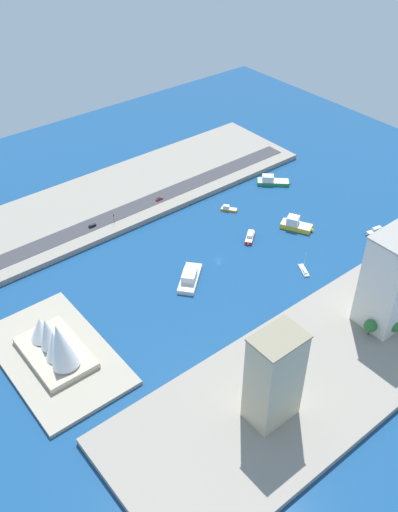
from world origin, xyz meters
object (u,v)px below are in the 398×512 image
Objects in this scene: yacht_sleek_gray at (375,231)px; opera_landmark at (54,343)px; office_block_beige at (274,378)px; pickup_red at (159,199)px; ferry_green_doubledeck at (272,181)px; traffic_light_waterfront at (114,217)px; suv_black at (92,226)px; ferry_yellow_fast at (296,224)px; tugboat_red at (250,237)px; sailboat_small_white at (304,270)px; water_taxi_orange at (228,209)px; hotel_broad_white at (391,281)px; ferry_white_commuter at (190,277)px.

yacht_sleek_gray is 0.31× the size of opera_landmark.
office_block_beige is 9.19× the size of pickup_red.
traffic_light_waterfront is at bearing 78.65° from ferry_green_doubledeck.
ferry_yellow_fast is at bearing -127.22° from suv_black.
office_block_beige is 159.27m from traffic_light_waterfront.
pickup_red is at bearing -55.55° from opera_landmark.
ferry_green_doubledeck reaches higher than yacht_sleek_gray.
office_block_beige reaches higher than opera_landmark.
sailboat_small_white is at bearing -176.26° from tugboat_red.
water_taxi_orange is at bearing -18.46° from tugboat_red.
hotel_broad_white is 162.70m from traffic_light_waterfront.
suv_black is at bearing 23.93° from hotel_broad_white.
ferry_white_commuter is at bearing 113.06° from ferry_green_doubledeck.
ferry_white_commuter is (32.80, 53.40, 1.62)m from sailboat_small_white.
office_block_beige is at bearing 111.31° from yacht_sleek_gray.
ferry_white_commuter is 96.67m from office_block_beige.
ferry_yellow_fast is at bearing -146.41° from pickup_red.
tugboat_red is at bearing -84.28° from opera_landmark.
ferry_white_commuter is at bearing 89.00° from ferry_yellow_fast.
tugboat_red is 0.60× the size of ferry_green_doubledeck.
hotel_broad_white is at bearing 178.61° from sailboat_small_white.
traffic_light_waterfront is at bearing 97.22° from pickup_red.
sailboat_small_white reaches higher than ferry_yellow_fast.
hotel_broad_white reaches higher than tugboat_red.
office_block_beige is at bearing 140.86° from tugboat_red.
tugboat_red is at bearing -81.47° from ferry_white_commuter.
hotel_broad_white is 172.49m from suv_black.
water_taxi_orange is at bearing -4.17° from hotel_broad_white.
suv_black is at bearing 66.72° from water_taxi_orange.
ferry_green_doubledeck is (46.26, -25.60, -0.61)m from ferry_yellow_fast.
office_block_beige is at bearing 135.15° from ferry_green_doubledeck.
tugboat_red is 1.93× the size of traffic_light_waterfront.
yacht_sleek_gray is at bearing -124.26° from tugboat_red.
suv_black is at bearing 50.55° from yacht_sleek_gray.
hotel_broad_white is (-51.14, 1.24, 27.08)m from sailboat_small_white.
pickup_red reaches higher than water_taxi_orange.
opera_landmark is at bearing 140.49° from suv_black.
office_block_beige reaches higher than traffic_light_waterfront.
sailboat_small_white is at bearing 146.20° from ferry_green_doubledeck.
suv_black is at bearing 33.88° from sailboat_small_white.
office_block_beige is at bearing 176.05° from suv_black.
yacht_sleek_gray is at bearing -135.25° from ferry_yellow_fast.
ferry_green_doubledeck is 112.75m from traffic_light_waterfront.
opera_landmark reaches higher than pickup_red.
ferry_yellow_fast is at bearing -128.90° from traffic_light_waterfront.
pickup_red is (33.06, 29.81, 3.03)m from water_taxi_orange.
ferry_yellow_fast is (33.14, 32.85, 1.22)m from yacht_sleek_gray.
ferry_green_doubledeck reaches higher than pickup_red.
water_taxi_orange is at bearing -72.76° from opera_landmark.
ferry_yellow_fast is 30.42m from tugboat_red.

